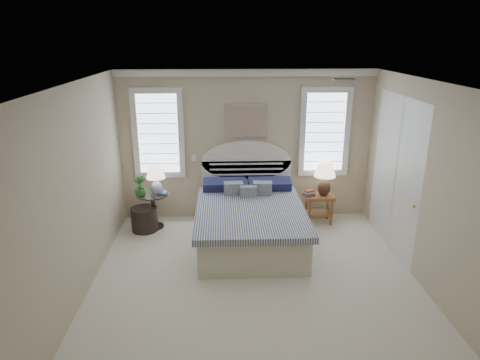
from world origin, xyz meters
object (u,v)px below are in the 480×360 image
(side_table_left, at_px, (154,207))
(nightstand_right, at_px, (319,202))
(floor_pot, at_px, (144,219))
(lamp_right, at_px, (325,175))
(bed, at_px, (250,219))
(lamp_left, at_px, (156,177))

(side_table_left, xyz_separation_m, nightstand_right, (2.95, 0.10, -0.00))
(nightstand_right, height_order, floor_pot, nightstand_right)
(floor_pot, xyz_separation_m, lamp_right, (3.17, 0.19, 0.70))
(nightstand_right, height_order, lamp_right, lamp_right)
(lamp_right, bearing_deg, side_table_left, -178.60)
(bed, height_order, lamp_left, bed)
(bed, distance_m, lamp_left, 1.76)
(lamp_left, bearing_deg, lamp_right, 2.24)
(lamp_left, bearing_deg, bed, -19.37)
(side_table_left, height_order, lamp_left, lamp_left)
(floor_pot, bearing_deg, lamp_right, 3.45)
(side_table_left, bearing_deg, lamp_left, -26.58)
(lamp_left, xyz_separation_m, lamp_right, (2.93, 0.11, -0.04))
(side_table_left, bearing_deg, bed, -19.74)
(floor_pot, bearing_deg, bed, -14.78)
(bed, xyz_separation_m, nightstand_right, (1.30, 0.69, 0.00))
(bed, xyz_separation_m, floor_pot, (-1.80, 0.47, -0.18))
(bed, distance_m, side_table_left, 1.75)
(bed, relative_size, lamp_left, 4.31)
(floor_pot, bearing_deg, side_table_left, 37.90)
(side_table_left, relative_size, nightstand_right, 1.19)
(nightstand_right, bearing_deg, side_table_left, -178.06)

